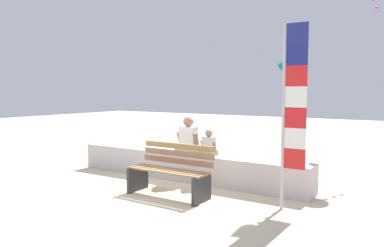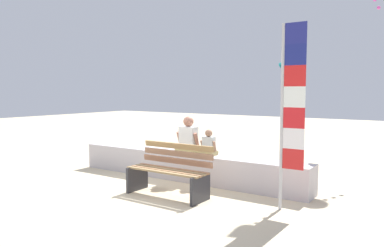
{
  "view_description": "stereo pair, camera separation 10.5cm",
  "coord_description": "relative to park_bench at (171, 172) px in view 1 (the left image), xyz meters",
  "views": [
    {
      "loc": [
        4.23,
        -5.19,
        1.8
      ],
      "look_at": [
        0.16,
        1.08,
        1.15
      ],
      "focal_mm": 35.15,
      "sensor_mm": 36.0,
      "label": 1
    },
    {
      "loc": [
        4.32,
        -5.13,
        1.8
      ],
      "look_at": [
        0.16,
        1.08,
        1.15
      ],
      "focal_mm": 35.15,
      "sensor_mm": 36.0,
      "label": 2
    }
  ],
  "objects": [
    {
      "name": "ground_plane",
      "position": [
        -0.44,
        0.03,
        -0.41
      ],
      "size": [
        40.0,
        40.0,
        0.0
      ],
      "primitive_type": "plane",
      "color": "beige"
    },
    {
      "name": "person_adult",
      "position": [
        -0.36,
        1.1,
        0.43
      ],
      "size": [
        0.48,
        0.36,
        0.74
      ],
      "color": "tan",
      "rests_on": "seawall_ledge"
    },
    {
      "name": "seawall_ledge",
      "position": [
        -0.44,
        1.11,
        -0.13
      ],
      "size": [
        5.19,
        0.53,
        0.55
      ],
      "primitive_type": "cube",
      "color": "#C0B8BC",
      "rests_on": "ground"
    },
    {
      "name": "flag_banner",
      "position": [
        2.0,
        0.29,
        1.18
      ],
      "size": [
        0.37,
        0.05,
        2.79
      ],
      "color": "#B7B7BC",
      "rests_on": "ground"
    },
    {
      "name": "kite_teal",
      "position": [
        0.86,
        3.99,
        2.12
      ],
      "size": [
        0.98,
        0.83,
        1.19
      ],
      "color": "teal"
    },
    {
      "name": "park_bench",
      "position": [
        0.0,
        0.0,
        0.0
      ],
      "size": [
        1.49,
        0.62,
        0.88
      ],
      "color": "#997C51",
      "rests_on": "ground"
    },
    {
      "name": "person_child",
      "position": [
        0.12,
        1.1,
        0.34
      ],
      "size": [
        0.33,
        0.24,
        0.5
      ],
      "color": "tan",
      "rests_on": "seawall_ledge"
    }
  ]
}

